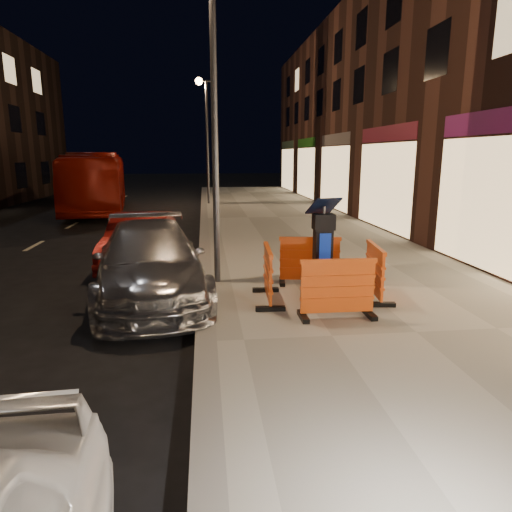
{
  "coord_description": "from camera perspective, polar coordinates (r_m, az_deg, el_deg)",
  "views": [
    {
      "loc": [
        0.03,
        -5.84,
        2.64
      ],
      "look_at": [
        0.8,
        1.0,
        1.1
      ],
      "focal_mm": 32.0,
      "sensor_mm": 36.0,
      "label": 1
    }
  ],
  "objects": [
    {
      "name": "car_silver",
      "position": [
        8.88,
        -12.87,
        -5.02
      ],
      "size": [
        2.56,
        4.95,
        1.37
      ],
      "primitive_type": "imported",
      "rotation": [
        0.0,
        0.0,
        0.14
      ],
      "color": "#AEAEB3",
      "rests_on": "ground"
    },
    {
      "name": "parking_kiosk",
      "position": [
        7.94,
        8.33,
        0.47
      ],
      "size": [
        0.58,
        0.58,
        1.68
      ],
      "primitive_type": "cube",
      "rotation": [
        0.0,
        0.0,
        -0.09
      ],
      "color": "black",
      "rests_on": "sidewalk"
    },
    {
      "name": "barrier_front",
      "position": [
        7.14,
        10.16,
        -4.03
      ],
      "size": [
        1.2,
        0.5,
        0.94
      ],
      "primitive_type": "cube",
      "rotation": [
        0.0,
        0.0,
        -0.01
      ],
      "color": "#EE5515",
      "rests_on": "sidewalk"
    },
    {
      "name": "barrier_back",
      "position": [
        8.92,
        6.72,
        -0.58
      ],
      "size": [
        1.26,
        0.66,
        0.94
      ],
      "primitive_type": "cube",
      "rotation": [
        0.0,
        0.0,
        -0.15
      ],
      "color": "#EE5515",
      "rests_on": "sidewalk"
    },
    {
      "name": "barrier_bldgside",
      "position": [
        8.31,
        14.6,
        -1.88
      ],
      "size": [
        0.64,
        1.25,
        0.94
      ],
      "primitive_type": "cube",
      "rotation": [
        0.0,
        0.0,
        1.44
      ],
      "color": "#EE5515",
      "rests_on": "sidewalk"
    },
    {
      "name": "street_lamp_far",
      "position": [
        23.85,
        -6.09,
        13.75
      ],
      "size": [
        0.12,
        0.12,
        6.0
      ],
      "primitive_type": "cylinder",
      "color": "#3F3F44",
      "rests_on": "sidewalk"
    },
    {
      "name": "street_lamp_mid",
      "position": [
        8.86,
        -5.19,
        15.86
      ],
      "size": [
        0.12,
        0.12,
        6.0
      ],
      "primitive_type": "cylinder",
      "color": "#3F3F44",
      "rests_on": "sidewalk"
    },
    {
      "name": "bus_doubledecker",
      "position": [
        23.05,
        -19.05,
        5.33
      ],
      "size": [
        3.68,
        10.02,
        2.73
      ],
      "primitive_type": "imported",
      "rotation": [
        0.0,
        0.0,
        0.15
      ],
      "color": "maroon",
      "rests_on": "ground"
    },
    {
      "name": "car_red",
      "position": [
        11.49,
        -14.07,
        -1.06
      ],
      "size": [
        1.48,
        3.81,
        1.24
      ],
      "primitive_type": "imported",
      "rotation": [
        0.0,
        0.0,
        -0.05
      ],
      "color": "maroon",
      "rests_on": "ground"
    },
    {
      "name": "barrier_kerbside",
      "position": [
        7.84,
        1.51,
        -2.34
      ],
      "size": [
        0.56,
        1.23,
        0.94
      ],
      "primitive_type": "cube",
      "rotation": [
        0.0,
        0.0,
        1.51
      ],
      "color": "#EE5515",
      "rests_on": "sidewalk"
    },
    {
      "name": "kerb",
      "position": [
        6.38,
        -6.26,
        -11.18
      ],
      "size": [
        0.3,
        60.0,
        0.15
      ],
      "primitive_type": "cube",
      "color": "slate",
      "rests_on": "ground"
    },
    {
      "name": "sidewalk",
      "position": [
        7.04,
        19.35,
        -9.52
      ],
      "size": [
        6.0,
        60.0,
        0.15
      ],
      "primitive_type": "cube",
      "color": "gray",
      "rests_on": "ground"
    },
    {
      "name": "ground_plane",
      "position": [
        6.41,
        -6.25,
        -11.8
      ],
      "size": [
        120.0,
        120.0,
        0.0
      ],
      "primitive_type": "plane",
      "color": "black",
      "rests_on": "ground"
    }
  ]
}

